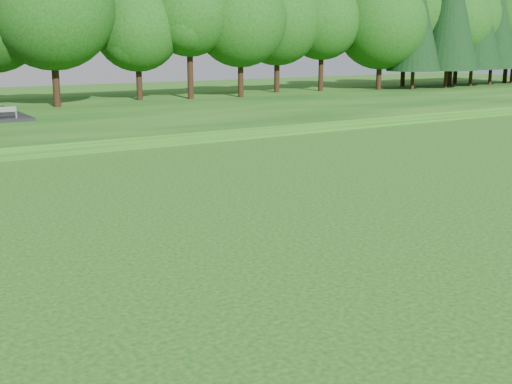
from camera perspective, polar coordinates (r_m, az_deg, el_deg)
berm at (r=49.18m, az=-6.76°, el=7.47°), size 130.00×30.00×0.60m
walking_path at (r=37.16m, az=2.71°, el=5.31°), size 130.00×1.60×0.04m
treeline at (r=52.68m, az=-8.96°, el=16.26°), size 104.00×7.00×15.00m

